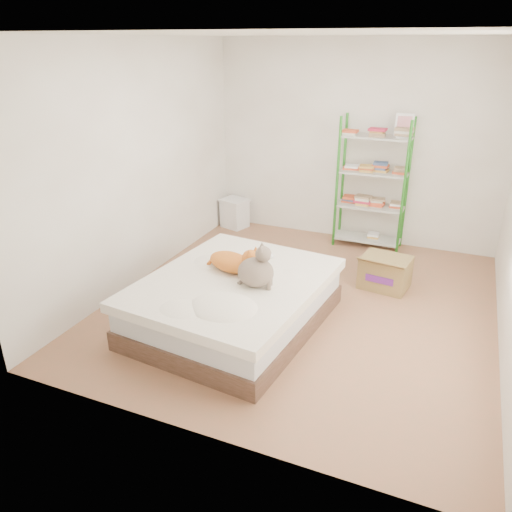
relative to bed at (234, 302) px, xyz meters
The scene contains 7 objects.
room 1.33m from the bed, 54.12° to the left, with size 3.81×4.21×2.61m.
bed is the anchor object (origin of this frame).
orange_cat 0.41m from the bed, 123.62° to the left, with size 0.58×0.31×0.23m, color orange, non-canonical shape.
grey_cat 0.51m from the bed, 12.68° to the right, with size 0.29×0.35×0.40m, color gray, non-canonical shape.
shelf_unit 2.73m from the bed, 72.89° to the left, with size 0.88×0.36×1.74m.
cardboard_box 1.83m from the bed, 48.76° to the left, with size 0.56×0.55×0.41m.
white_bin 2.77m from the bed, 115.11° to the left, with size 0.44×0.41×0.42m.
Camera 1 is at (1.36, -4.46, 2.55)m, focal length 35.00 mm.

